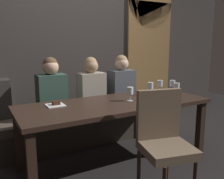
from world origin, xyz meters
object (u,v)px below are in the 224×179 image
object	(u,v)px
diner_redhead	(52,90)
chair_near_side	(163,136)
dining_table	(115,110)
wine_glass_near_left	(176,87)
wine_glass_far_right	(172,84)
wine_glass_far_left	(130,91)
banquette_bench	(91,127)
wine_glass_end_right	(150,86)
diner_far_end	(122,83)
dessert_plate	(56,104)
wine_glass_center_back	(160,84)
diner_bearded	(91,86)

from	to	relation	value
diner_redhead	chair_near_side	bearing A→B (deg)	-65.26
dining_table	wine_glass_near_left	size ratio (longest dim) A/B	13.41
diner_redhead	wine_glass_far_right	distance (m)	1.62
wine_glass_far_left	banquette_bench	bearing A→B (deg)	104.16
wine_glass_near_left	wine_glass_end_right	bearing A→B (deg)	140.90
diner_far_end	dessert_plate	distance (m)	1.25
dining_table	wine_glass_far_left	size ratio (longest dim) A/B	13.41
diner_far_end	wine_glass_far_right	distance (m)	0.73
wine_glass_far_right	diner_far_end	bearing A→B (deg)	131.51
dining_table	wine_glass_center_back	distance (m)	0.88
dessert_plate	diner_bearded	bearing A→B (deg)	38.75
wine_glass_far_left	dessert_plate	xyz separation A→B (m)	(-0.83, 0.21, -0.10)
diner_bearded	wine_glass_near_left	bearing A→B (deg)	-43.69
wine_glass_far_left	wine_glass_center_back	size ratio (longest dim) A/B	1.00
diner_far_end	wine_glass_center_back	distance (m)	0.57
diner_far_end	wine_glass_far_left	distance (m)	0.77
banquette_bench	wine_glass_far_right	xyz separation A→B (m)	(0.98, -0.57, 0.62)
wine_glass_far_left	diner_redhead	bearing A→B (deg)	136.13
banquette_bench	wine_glass_far_right	distance (m)	1.29
chair_near_side	diner_redhead	size ratio (longest dim) A/B	1.24
diner_bearded	wine_glass_end_right	size ratio (longest dim) A/B	4.69
diner_bearded	diner_redhead	bearing A→B (deg)	-175.27
diner_bearded	wine_glass_far_left	distance (m)	0.77
chair_near_side	wine_glass_far_right	distance (m)	1.26
diner_redhead	diner_far_end	world-z (taller)	diner_redhead
diner_redhead	diner_bearded	world-z (taller)	diner_redhead
chair_near_side	dessert_plate	distance (m)	1.19
wine_glass_far_right	wine_glass_center_back	world-z (taller)	same
banquette_bench	chair_near_side	bearing A→B (deg)	-86.07
diner_bearded	wine_glass_far_right	xyz separation A→B (m)	(0.95, -0.60, 0.04)
diner_far_end	wine_glass_center_back	bearing A→B (deg)	-54.17
diner_bearded	wine_glass_near_left	distance (m)	1.16
diner_bearded	diner_far_end	world-z (taller)	diner_far_end
wine_glass_far_right	diner_bearded	bearing A→B (deg)	148.01
diner_redhead	dining_table	bearing A→B (deg)	-51.07
diner_redhead	wine_glass_far_right	bearing A→B (deg)	-19.72
banquette_bench	diner_far_end	distance (m)	0.77
wine_glass_near_left	dessert_plate	bearing A→B (deg)	170.29
banquette_bench	dessert_plate	distance (m)	0.98
chair_near_side	banquette_bench	bearing A→B (deg)	93.93
chair_near_side	wine_glass_end_right	xyz separation A→B (m)	(0.51, 0.86, 0.30)
diner_far_end	wine_glass_near_left	bearing A→B (deg)	-63.93
wine_glass_near_left	wine_glass_center_back	xyz separation A→B (m)	(-0.03, 0.29, -0.00)
chair_near_side	dessert_plate	bearing A→B (deg)	129.31
diner_bearded	wine_glass_end_right	bearing A→B (deg)	-45.53
wine_glass_far_right	chair_near_side	bearing A→B (deg)	-136.00
wine_glass_far_left	dessert_plate	distance (m)	0.86
diner_redhead	wine_glass_end_right	size ratio (longest dim) A/B	4.81
chair_near_side	wine_glass_center_back	world-z (taller)	chair_near_side
banquette_bench	dessert_plate	world-z (taller)	dessert_plate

